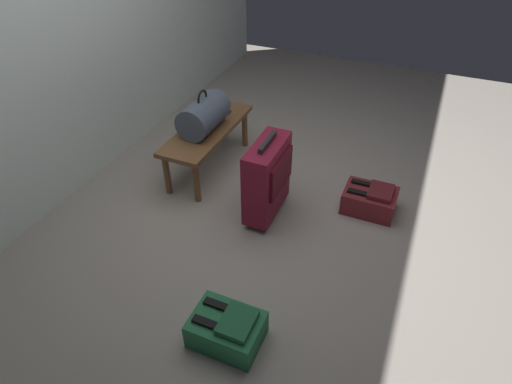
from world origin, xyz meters
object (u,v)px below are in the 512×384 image
(bench, at_px, (208,134))
(backpack_green, at_px, (227,329))
(duffel_bag_slate, at_px, (204,115))
(backpack_maroon, at_px, (370,200))
(suitcase_upright_burgundy, at_px, (267,178))
(cell_phone, at_px, (222,111))

(bench, bearing_deg, backpack_green, -148.80)
(duffel_bag_slate, bearing_deg, backpack_maroon, -89.77)
(duffel_bag_slate, xyz_separation_m, backpack_maroon, (0.01, -1.36, -0.42))
(duffel_bag_slate, distance_m, suitcase_upright_burgundy, 0.78)
(cell_phone, bearing_deg, bench, -178.28)
(bench, relative_size, suitcase_upright_burgundy, 1.57)
(duffel_bag_slate, relative_size, backpack_maroon, 1.16)
(backpack_maroon, bearing_deg, bench, 88.65)
(bench, bearing_deg, duffel_bag_slate, 180.00)
(cell_phone, xyz_separation_m, backpack_maroon, (-0.32, -1.37, -0.30))
(duffel_bag_slate, bearing_deg, cell_phone, 1.52)
(backpack_green, bearing_deg, duffel_bag_slate, 31.87)
(bench, height_order, cell_phone, cell_phone)
(cell_phone, distance_m, backpack_maroon, 1.44)
(duffel_bag_slate, height_order, backpack_maroon, duffel_bag_slate)
(cell_phone, relative_size, suitcase_upright_burgundy, 0.23)
(duffel_bag_slate, xyz_separation_m, suitcase_upright_burgundy, (-0.34, -0.68, -0.19))
(bench, xyz_separation_m, suitcase_upright_burgundy, (-0.38, -0.68, 0.00))
(bench, height_order, duffel_bag_slate, duffel_bag_slate)
(suitcase_upright_burgundy, bearing_deg, bench, 60.92)
(duffel_bag_slate, distance_m, backpack_green, 1.72)
(duffel_bag_slate, height_order, backpack_green, duffel_bag_slate)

